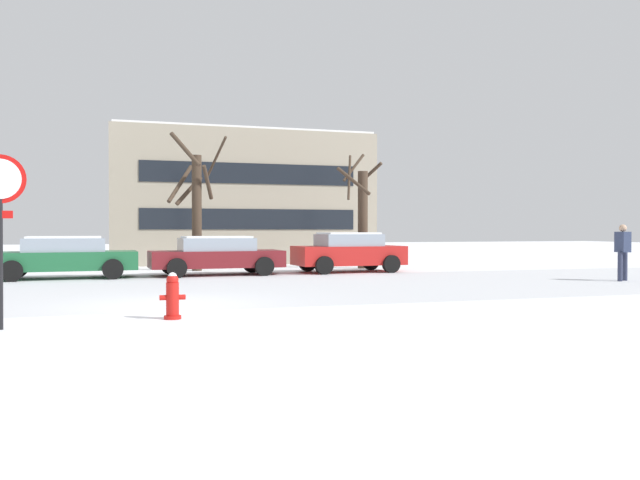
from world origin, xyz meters
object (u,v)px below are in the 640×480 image
(fire_hydrant, at_px, (173,296))
(parked_car_green, at_px, (64,257))
(parked_car_maroon, at_px, (217,255))
(parked_car_red, at_px, (349,252))
(pedestrian_crossing, at_px, (623,248))
(stop_sign, at_px, (0,207))

(fire_hydrant, xyz_separation_m, parked_car_green, (-2.52, 10.51, 0.29))
(parked_car_maroon, distance_m, parked_car_red, 4.83)
(parked_car_green, bearing_deg, parked_car_red, 1.39)
(fire_hydrant, relative_size, parked_car_maroon, 0.18)
(parked_car_red, relative_size, pedestrian_crossing, 2.35)
(parked_car_red, bearing_deg, parked_car_green, -178.61)
(parked_car_maroon, bearing_deg, parked_car_red, 1.53)
(stop_sign, xyz_separation_m, parked_car_red, (9.77, 11.15, -1.16))
(parked_car_maroon, relative_size, pedestrian_crossing, 2.64)
(parked_car_green, bearing_deg, fire_hydrant, -76.53)
(parked_car_red, height_order, pedestrian_crossing, pedestrian_crossing)
(parked_car_maroon, relative_size, parked_car_red, 1.13)
(stop_sign, height_order, fire_hydrant, stop_sign)
(parked_car_red, bearing_deg, fire_hydrant, -123.59)
(pedestrian_crossing, bearing_deg, stop_sign, -163.39)
(parked_car_maroon, distance_m, pedestrian_crossing, 12.90)
(parked_car_maroon, bearing_deg, fire_hydrant, -102.27)
(stop_sign, xyz_separation_m, fire_hydrant, (2.63, 0.41, -1.50))
(parked_car_maroon, bearing_deg, pedestrian_crossing, -28.60)
(stop_sign, distance_m, parked_car_red, 14.87)
(pedestrian_crossing, bearing_deg, parked_car_maroon, 151.40)
(stop_sign, bearing_deg, parked_car_red, 48.79)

